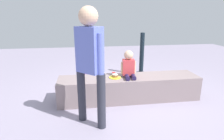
# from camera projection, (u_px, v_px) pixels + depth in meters

# --- Properties ---
(ground_plane) EXTENTS (12.00, 12.00, 0.00)m
(ground_plane) POSITION_uv_depth(u_px,v_px,m) (129.00, 99.00, 3.57)
(ground_plane) COLOR #94899F
(concrete_ledge) EXTENTS (2.56, 0.54, 0.44)m
(concrete_ledge) POSITION_uv_depth(u_px,v_px,m) (129.00, 88.00, 3.51)
(concrete_ledge) COLOR gray
(concrete_ledge) RESTS_ON ground_plane
(child_seated) EXTENTS (0.28, 0.32, 0.48)m
(child_seated) POSITION_uv_depth(u_px,v_px,m) (129.00, 66.00, 3.37)
(child_seated) COLOR #251B44
(child_seated) RESTS_ON concrete_ledge
(adult_standing) EXTENTS (0.38, 0.37, 1.63)m
(adult_standing) POSITION_uv_depth(u_px,v_px,m) (90.00, 57.00, 2.50)
(adult_standing) COLOR #2B2D38
(adult_standing) RESTS_ON ground_plane
(cake_plate) EXTENTS (0.22, 0.22, 0.07)m
(cake_plate) POSITION_uv_depth(u_px,v_px,m) (115.00, 77.00, 3.39)
(cake_plate) COLOR yellow
(cake_plate) RESTS_ON concrete_ledge
(gift_bag) EXTENTS (0.20, 0.10, 0.32)m
(gift_bag) POSITION_uv_depth(u_px,v_px,m) (89.00, 75.00, 4.49)
(gift_bag) COLOR #B259BF
(gift_bag) RESTS_ON ground_plane
(railing_post) EXTENTS (0.36, 0.36, 1.09)m
(railing_post) POSITION_uv_depth(u_px,v_px,m) (142.00, 60.00, 4.87)
(railing_post) COLOR black
(railing_post) RESTS_ON ground_plane
(water_bottle_near_gift) EXTENTS (0.08, 0.08, 0.18)m
(water_bottle_near_gift) POSITION_uv_depth(u_px,v_px,m) (114.00, 83.00, 4.17)
(water_bottle_near_gift) COLOR silver
(water_bottle_near_gift) RESTS_ON ground_plane
(party_cup_red) EXTENTS (0.09, 0.09, 0.11)m
(party_cup_red) POSITION_uv_depth(u_px,v_px,m) (114.00, 74.00, 4.82)
(party_cup_red) COLOR red
(party_cup_red) RESTS_ON ground_plane
(cake_box_white) EXTENTS (0.34, 0.29, 0.10)m
(cake_box_white) POSITION_uv_depth(u_px,v_px,m) (72.00, 88.00, 3.94)
(cake_box_white) COLOR white
(cake_box_white) RESTS_ON ground_plane
(handbag_black_leather) EXTENTS (0.31, 0.14, 0.33)m
(handbag_black_leather) POSITION_uv_depth(u_px,v_px,m) (126.00, 82.00, 4.10)
(handbag_black_leather) COLOR black
(handbag_black_leather) RESTS_ON ground_plane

